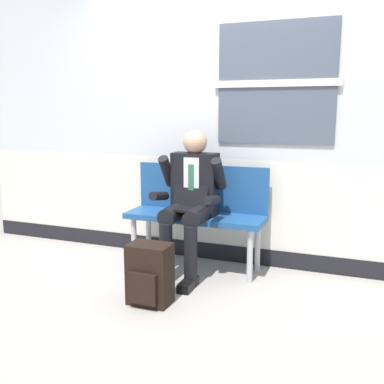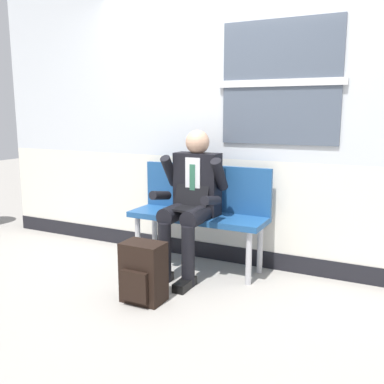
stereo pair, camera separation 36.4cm
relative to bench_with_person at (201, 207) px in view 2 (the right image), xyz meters
name	(u,v)px [view 2 (the right image)]	position (x,y,z in m)	size (l,w,h in m)	color
ground_plane	(188,284)	(0.09, -0.44, -0.56)	(18.00, 18.00, 0.00)	#9E9991
station_wall	(224,94)	(0.10, 0.28, 1.02)	(5.22, 0.17, 3.17)	silver
bench_with_person	(201,207)	(0.00, 0.00, 0.00)	(1.25, 0.42, 0.93)	navy
person_seated	(191,198)	(0.00, -0.20, 0.12)	(0.57, 0.70, 1.26)	black
backpack	(143,273)	(-0.06, -0.88, -0.33)	(0.31, 0.25, 0.46)	black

